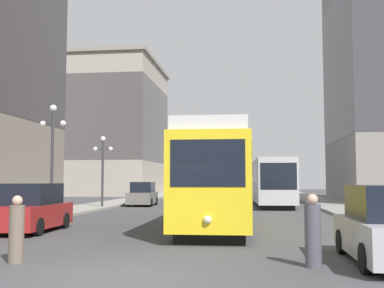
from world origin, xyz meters
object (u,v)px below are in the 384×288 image
(transit_bus, at_px, (271,180))
(pedestrian_crossing_far, at_px, (16,231))
(parked_car_left_mid, at_px, (143,195))
(lamp_post_left_far, at_px, (103,160))
(lamp_post_left_near, at_px, (52,143))
(pedestrian_crossing_near, at_px, (313,233))
(streetcar, at_px, (219,177))
(parked_car_left_near, at_px, (32,209))

(transit_bus, distance_m, pedestrian_crossing_far, 26.95)
(parked_car_left_mid, height_order, lamp_post_left_far, lamp_post_left_far)
(lamp_post_left_near, bearing_deg, parked_car_left_mid, 81.34)
(parked_car_left_mid, bearing_deg, transit_bus, 2.14)
(pedestrian_crossing_near, distance_m, pedestrian_crossing_far, 6.86)
(transit_bus, bearing_deg, lamp_post_left_far, -158.88)
(streetcar, bearing_deg, transit_bus, 78.58)
(pedestrian_crossing_near, bearing_deg, parked_car_left_near, -164.35)
(transit_bus, bearing_deg, parked_car_left_near, -118.81)
(streetcar, distance_m, lamp_post_left_far, 14.07)
(parked_car_left_mid, bearing_deg, streetcar, -68.52)
(pedestrian_crossing_far, relative_size, lamp_post_left_far, 0.32)
(transit_bus, bearing_deg, lamp_post_left_near, -133.22)
(parked_car_left_mid, relative_size, pedestrian_crossing_far, 2.76)
(parked_car_left_near, distance_m, pedestrian_crossing_far, 7.10)
(streetcar, distance_m, parked_car_left_mid, 16.55)
(streetcar, bearing_deg, lamp_post_left_far, 127.88)
(streetcar, relative_size, pedestrian_crossing_far, 8.91)
(pedestrian_crossing_near, height_order, pedestrian_crossing_far, pedestrian_crossing_near)
(parked_car_left_near, xyz_separation_m, lamp_post_left_near, (-1.90, 6.07, 3.05))
(lamp_post_left_near, relative_size, lamp_post_left_far, 1.18)
(parked_car_left_mid, distance_m, pedestrian_crossing_near, 26.59)
(transit_bus, height_order, pedestrian_crossing_far, transit_bus)
(parked_car_left_near, distance_m, lamp_post_left_far, 14.80)
(parked_car_left_near, xyz_separation_m, pedestrian_crossing_near, (9.66, -6.23, -0.08))
(streetcar, relative_size, lamp_post_left_near, 2.45)
(parked_car_left_near, bearing_deg, streetcar, 24.63)
(pedestrian_crossing_near, bearing_deg, streetcar, 154.19)
(streetcar, xyz_separation_m, lamp_post_left_far, (-8.80, 10.90, 1.28))
(transit_bus, distance_m, lamp_post_left_near, 17.90)
(parked_car_left_near, relative_size, pedestrian_crossing_near, 2.68)
(pedestrian_crossing_near, relative_size, lamp_post_left_far, 0.34)
(streetcar, distance_m, pedestrian_crossing_near, 10.26)
(parked_car_left_near, distance_m, parked_car_left_mid, 18.54)
(pedestrian_crossing_far, distance_m, lamp_post_left_far, 21.66)
(parked_car_left_mid, distance_m, pedestrian_crossing_far, 25.22)
(parked_car_left_near, relative_size, parked_car_left_mid, 1.00)
(pedestrian_crossing_near, relative_size, lamp_post_left_near, 0.28)
(pedestrian_crossing_far, height_order, lamp_post_left_near, lamp_post_left_near)
(transit_bus, height_order, parked_car_left_near, transit_bus)
(lamp_post_left_far, bearing_deg, parked_car_left_mid, 65.09)
(parked_car_left_mid, xyz_separation_m, lamp_post_left_far, (-1.90, -4.09, 2.54))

